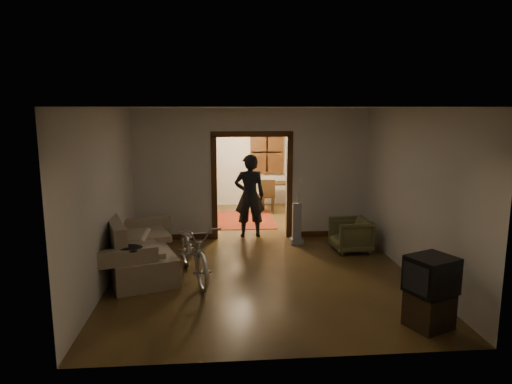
{
  "coord_description": "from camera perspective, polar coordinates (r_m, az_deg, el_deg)",
  "views": [
    {
      "loc": [
        -0.73,
        -8.93,
        2.78
      ],
      "look_at": [
        0.0,
        -0.3,
        1.2
      ],
      "focal_mm": 32.0,
      "sensor_mm": 36.0,
      "label": 1
    }
  ],
  "objects": [
    {
      "name": "rolled_paper",
      "position": [
        8.44,
        -13.72,
        -5.42
      ],
      "size": [
        0.1,
        0.81,
        0.1
      ],
      "primitive_type": "cylinder",
      "rotation": [
        1.57,
        0.0,
        0.0
      ],
      "color": "beige",
      "rests_on": "sofa"
    },
    {
      "name": "wall_back",
      "position": [
        13.27,
        -1.66,
        4.36
      ],
      "size": [
        5.0,
        0.02,
        2.8
      ],
      "primitive_type": "cube",
      "color": "beige",
      "rests_on": "floor"
    },
    {
      "name": "person",
      "position": [
        9.94,
        -0.8,
        -0.49
      ],
      "size": [
        0.69,
        0.47,
        1.83
      ],
      "primitive_type": "imported",
      "rotation": [
        0.0,
        0.0,
        3.19
      ],
      "color": "black",
      "rests_on": "floor"
    },
    {
      "name": "globe",
      "position": [
        13.02,
        -7.86,
        6.54
      ],
      "size": [
        0.3,
        0.3,
        0.3
      ],
      "primitive_type": "sphere",
      "color": "#1E5972",
      "rests_on": "locker"
    },
    {
      "name": "floor",
      "position": [
        9.38,
        -0.16,
        -6.9
      ],
      "size": [
        5.0,
        8.5,
        0.01
      ],
      "primitive_type": "cube",
      "color": "#3C2A13",
      "rests_on": "ground"
    },
    {
      "name": "wall_left",
      "position": [
        9.21,
        -15.87,
        1.32
      ],
      "size": [
        0.02,
        8.5,
        2.8
      ],
      "primitive_type": "cube",
      "color": "beige",
      "rests_on": "floor"
    },
    {
      "name": "sofa",
      "position": [
        8.18,
        -14.72,
        -6.17
      ],
      "size": [
        1.65,
        2.39,
        1.0
      ],
      "primitive_type": "cube",
      "rotation": [
        0.0,
        0.0,
        0.34
      ],
      "color": "#70654A",
      "rests_on": "floor"
    },
    {
      "name": "vacuum",
      "position": [
        9.55,
        5.11,
        -3.94
      ],
      "size": [
        0.32,
        0.28,
        0.87
      ],
      "primitive_type": "cube",
      "rotation": [
        0.0,
        0.0,
        -0.3
      ],
      "color": "gray",
      "rests_on": "floor"
    },
    {
      "name": "desk_chair",
      "position": [
        12.32,
        1.32,
        -0.49
      ],
      "size": [
        0.42,
        0.42,
        0.93
      ],
      "primitive_type": "cube",
      "rotation": [
        0.0,
        0.0,
        0.02
      ],
      "color": "#312010",
      "rests_on": "floor"
    },
    {
      "name": "wall_right",
      "position": [
        9.59,
        14.9,
        1.72
      ],
      "size": [
        0.02,
        8.5,
        2.8
      ],
      "primitive_type": "cube",
      "color": "beige",
      "rests_on": "floor"
    },
    {
      "name": "ceiling",
      "position": [
        8.96,
        -0.16,
        10.47
      ],
      "size": [
        5.0,
        8.5,
        0.01
      ],
      "primitive_type": "cube",
      "color": "white",
      "rests_on": "floor"
    },
    {
      "name": "jacket",
      "position": [
        7.26,
        -15.61,
        -6.85
      ],
      "size": [
        0.44,
        0.33,
        0.13
      ],
      "primitive_type": "ellipsoid",
      "color": "black",
      "rests_on": "sofa"
    },
    {
      "name": "desk",
      "position": [
        12.93,
        2.83,
        -0.44
      ],
      "size": [
        1.06,
        0.69,
        0.73
      ],
      "primitive_type": "cube",
      "rotation": [
        0.0,
        0.0,
        -0.14
      ],
      "color": "#312010",
      "rests_on": "floor"
    },
    {
      "name": "locker",
      "position": [
        13.14,
        -7.74,
        1.62
      ],
      "size": [
        0.91,
        0.69,
        1.62
      ],
      "primitive_type": "cube",
      "rotation": [
        0.0,
        0.0,
        -0.33
      ],
      "color": "#1F2F1C",
      "rests_on": "floor"
    },
    {
      "name": "door_casing",
      "position": [
        9.85,
        -0.51,
        0.52
      ],
      "size": [
        1.74,
        0.2,
        2.32
      ],
      "primitive_type": "cube",
      "color": "#3C200D",
      "rests_on": "floor"
    },
    {
      "name": "chandelier",
      "position": [
        11.46,
        -1.19,
        8.18
      ],
      "size": [
        0.24,
        0.24,
        0.24
      ],
      "primitive_type": "sphere",
      "color": "#FFE0A5",
      "rests_on": "ceiling"
    },
    {
      "name": "armchair",
      "position": [
        9.23,
        11.75,
        -5.28
      ],
      "size": [
        0.77,
        0.75,
        0.66
      ],
      "primitive_type": "imported",
      "rotation": [
        0.0,
        0.0,
        -1.5
      ],
      "color": "brown",
      "rests_on": "floor"
    },
    {
      "name": "partition_wall",
      "position": [
        9.8,
        -0.52,
        2.25
      ],
      "size": [
        5.0,
        0.14,
        2.8
      ],
      "primitive_type": "cube",
      "color": "beige",
      "rests_on": "floor"
    },
    {
      "name": "tv_stand",
      "position": [
        6.46,
        20.81,
        -13.64
      ],
      "size": [
        0.64,
        0.62,
        0.46
      ],
      "primitive_type": "cube",
      "rotation": [
        0.0,
        0.0,
        0.42
      ],
      "color": "black",
      "rests_on": "floor"
    },
    {
      "name": "far_window",
      "position": [
        13.27,
        1.38,
        5.01
      ],
      "size": [
        0.98,
        0.06,
        1.28
      ],
      "primitive_type": "cube",
      "color": "black",
      "rests_on": "wall_back"
    },
    {
      "name": "crt_tv",
      "position": [
        6.28,
        21.09,
        -9.63
      ],
      "size": [
        0.7,
        0.67,
        0.47
      ],
      "primitive_type": "cube",
      "rotation": [
        0.0,
        0.0,
        0.42
      ],
      "color": "black",
      "rests_on": "tv_stand"
    },
    {
      "name": "oriental_rug",
      "position": [
        11.63,
        -1.58,
        -3.46
      ],
      "size": [
        1.54,
        2.01,
        0.02
      ],
      "primitive_type": "cube",
      "rotation": [
        0.0,
        0.0,
        -0.01
      ],
      "color": "maroon",
      "rests_on": "floor"
    },
    {
      "name": "bicycle",
      "position": [
        7.64,
        -7.78,
        -7.2
      ],
      "size": [
        1.13,
        1.96,
        0.97
      ],
      "primitive_type": "imported",
      "rotation": [
        0.0,
        0.0,
        0.28
      ],
      "color": "silver",
      "rests_on": "floor"
    },
    {
      "name": "light_switch",
      "position": [
        9.89,
        5.6,
        1.38
      ],
      "size": [
        0.08,
        0.01,
        0.12
      ],
      "primitive_type": "cube",
      "color": "silver",
      "rests_on": "partition_wall"
    }
  ]
}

